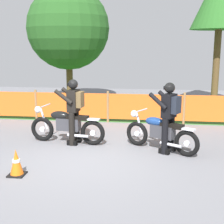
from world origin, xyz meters
name	(u,v)px	position (x,y,z in m)	size (l,w,h in m)	color
ground	(86,159)	(0.00, 0.00, -0.01)	(24.00, 24.00, 0.02)	slate
grass_verge	(117,107)	(0.00, 6.24, 0.01)	(24.00, 5.33, 0.01)	#427A33
barrier_fence	(108,106)	(0.00, 3.57, 0.54)	(10.04, 0.08, 1.05)	olive
tree_leftmost	(68,28)	(-2.15, 6.83, 3.24)	(3.50, 3.50, 4.99)	brown
motorcycle_lead	(66,125)	(-0.76, 1.14, 0.48)	(2.07, 0.65, 0.98)	black
motorcycle_trailing	(160,132)	(1.68, 0.82, 0.46)	(1.78, 1.11, 0.94)	black
rider_lead	(74,108)	(-0.53, 1.11, 0.95)	(0.72, 0.60, 1.69)	black
rider_trailing	(169,114)	(1.86, 0.71, 0.95)	(0.79, 0.71, 1.69)	black
traffic_cone	(16,163)	(-1.17, -1.09, 0.26)	(0.32, 0.32, 0.53)	black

